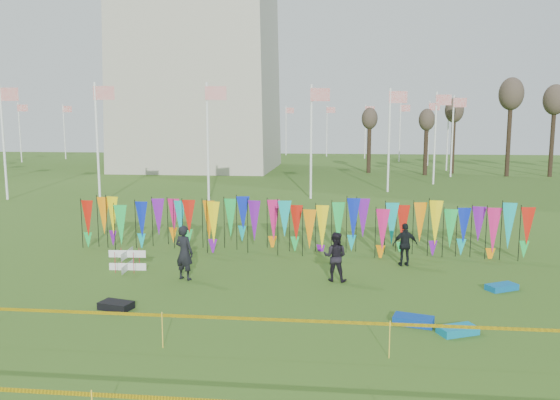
# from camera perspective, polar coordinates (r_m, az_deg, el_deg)

# --- Properties ---
(ground) EXTENTS (160.00, 160.00, 0.00)m
(ground) POSITION_cam_1_polar(r_m,az_deg,el_deg) (15.90, -1.33, -11.74)
(ground) COLOR #325618
(ground) RESTS_ON ground
(flagpole_ring) EXTENTS (57.40, 56.16, 8.00)m
(flagpole_ring) POSITION_cam_1_polar(r_m,az_deg,el_deg) (64.83, -8.14, 6.81)
(flagpole_ring) COLOR white
(flagpole_ring) RESTS_ON ground
(banner_row) EXTENTS (18.64, 0.64, 2.14)m
(banner_row) POSITION_cam_1_polar(r_m,az_deg,el_deg) (22.84, 1.84, -2.33)
(banner_row) COLOR black
(banner_row) RESTS_ON ground
(caution_tape_near) EXTENTS (26.00, 0.02, 0.90)m
(caution_tape_near) POSITION_cam_1_polar(r_m,az_deg,el_deg) (13.19, -3.86, -12.41)
(caution_tape_near) COLOR yellow
(caution_tape_near) RESTS_ON ground
(box_kite) EXTENTS (0.70, 0.70, 0.77)m
(box_kite) POSITION_cam_1_polar(r_m,az_deg,el_deg) (20.87, -15.66, -6.09)
(box_kite) COLOR red
(box_kite) RESTS_ON ground
(person_left) EXTENTS (0.84, 0.73, 1.90)m
(person_left) POSITION_cam_1_polar(r_m,az_deg,el_deg) (19.16, -9.98, -5.43)
(person_left) COLOR black
(person_left) RESTS_ON ground
(person_mid) EXTENTS (0.91, 0.66, 1.70)m
(person_mid) POSITION_cam_1_polar(r_m,az_deg,el_deg) (18.82, 5.79, -5.90)
(person_mid) COLOR black
(person_mid) RESTS_ON ground
(person_right) EXTENTS (1.04, 0.71, 1.63)m
(person_right) POSITION_cam_1_polar(r_m,az_deg,el_deg) (21.20, 12.94, -4.57)
(person_right) COLOR black
(person_right) RESTS_ON ground
(kite_bag_turquoise) EXTENTS (1.11, 0.86, 0.20)m
(kite_bag_turquoise) POSITION_cam_1_polar(r_m,az_deg,el_deg) (15.13, 18.07, -12.80)
(kite_bag_turquoise) COLOR #0B80A9
(kite_bag_turquoise) RESTS_ON ground
(kite_bag_blue) EXTENTS (1.15, 0.82, 0.22)m
(kite_bag_blue) POSITION_cam_1_polar(r_m,az_deg,el_deg) (15.47, 13.77, -12.12)
(kite_bag_blue) COLOR #0A3BA3
(kite_bag_blue) RESTS_ON ground
(kite_bag_black) EXTENTS (1.04, 0.75, 0.22)m
(kite_bag_black) POSITION_cam_1_polar(r_m,az_deg,el_deg) (16.89, -16.75, -10.50)
(kite_bag_black) COLOR black
(kite_bag_black) RESTS_ON ground
(kite_bag_teal) EXTENTS (1.12, 0.90, 0.19)m
(kite_bag_teal) POSITION_cam_1_polar(r_m,az_deg,el_deg) (19.33, 22.15, -8.42)
(kite_bag_teal) COLOR #0B63A7
(kite_bag_teal) RESTS_ON ground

